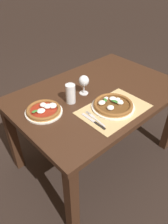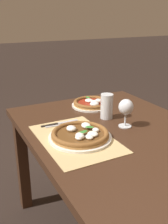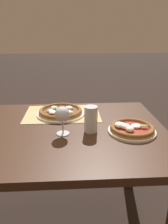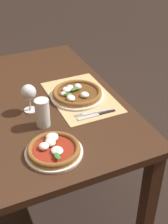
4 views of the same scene
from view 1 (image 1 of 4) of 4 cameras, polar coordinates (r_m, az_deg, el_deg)
ground_plane at (r=2.23m, az=2.86°, el=-11.18°), size 24.00×24.00×0.00m
dining_table at (r=1.80m, az=3.48°, el=2.49°), size 1.35×0.91×0.74m
paper_placemat at (r=1.56m, az=7.80°, el=0.70°), size 0.49×0.33×0.00m
pizza_near at (r=1.57m, az=7.58°, el=1.83°), size 0.31×0.31×0.05m
pizza_far at (r=1.53m, az=-10.41°, el=0.47°), size 0.26×0.26×0.05m
wine_glass at (r=1.67m, az=-0.05°, el=7.96°), size 0.08×0.08×0.16m
pint_glass at (r=1.59m, az=-3.53°, el=4.72°), size 0.07×0.07×0.15m
fork at (r=1.46m, az=2.90°, el=-1.73°), size 0.04×0.20×0.00m
knife at (r=1.44m, az=2.43°, el=-2.39°), size 0.02×0.22×0.01m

